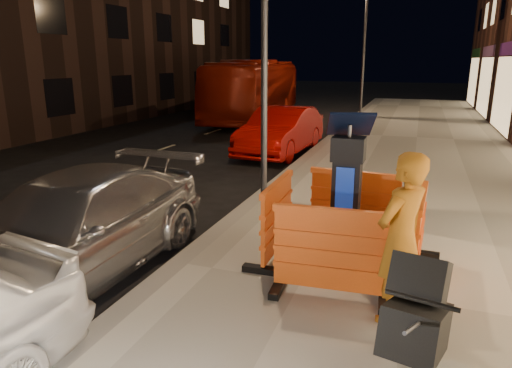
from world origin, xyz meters
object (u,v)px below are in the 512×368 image
(bus_doubledecker, at_px, (256,119))
(man, at_px, (401,239))
(barrier_back, at_px, (354,206))
(barrier_bldgside, at_px, (419,235))
(stroller, at_px, (416,323))
(car_red, at_px, (281,154))
(barrier_front, at_px, (331,254))
(barrier_kerbside, at_px, (277,219))
(parking_kiosk, at_px, (346,195))
(car_silver, at_px, (76,275))

(bus_doubledecker, bearing_deg, man, -71.53)
(barrier_back, bearing_deg, barrier_bldgside, -41.03)
(stroller, bearing_deg, car_red, 125.57)
(barrier_front, relative_size, car_red, 0.32)
(barrier_back, xyz_separation_m, man, (0.75, -2.15, 0.38))
(barrier_front, xyz_separation_m, barrier_kerbside, (-0.95, 0.95, 0.00))
(parking_kiosk, relative_size, car_silver, 0.42)
(car_silver, distance_m, car_red, 9.10)
(parking_kiosk, relative_size, barrier_back, 1.40)
(barrier_kerbside, bearing_deg, barrier_front, -136.03)
(barrier_back, xyz_separation_m, barrier_kerbside, (-0.95, -0.95, 0.00))
(parking_kiosk, height_order, barrier_back, parking_kiosk)
(barrier_front, height_order, barrier_bldgside, same)
(barrier_back, relative_size, stroller, 1.35)
(car_red, height_order, stroller, stroller)
(barrier_front, height_order, car_red, barrier_front)
(bus_doubledecker, bearing_deg, barrier_bldgside, -69.34)
(barrier_front, distance_m, car_silver, 3.55)
(barrier_front, distance_m, barrier_back, 1.90)
(car_red, bearing_deg, bus_doubledecker, 118.28)
(barrier_front, xyz_separation_m, stroller, (0.95, -1.15, -0.03))
(man, bearing_deg, barrier_kerbside, -92.39)
(barrier_back, relative_size, car_red, 0.32)
(barrier_front, distance_m, barrier_bldgside, 1.34)
(bus_doubledecker, relative_size, stroller, 9.91)
(parking_kiosk, relative_size, car_red, 0.45)
(barrier_kerbside, bearing_deg, stroller, -138.87)
(parking_kiosk, height_order, man, parking_kiosk)
(barrier_front, relative_size, barrier_kerbside, 1.00)
(barrier_bldgside, distance_m, car_silver, 4.65)
(bus_doubledecker, height_order, man, man)
(barrier_back, distance_m, man, 2.31)
(barrier_front, xyz_separation_m, car_red, (-3.21, 8.78, -0.70))
(car_red, height_order, bus_doubledecker, bus_doubledecker)
(man, distance_m, stroller, 1.01)
(barrier_back, relative_size, car_silver, 0.30)
(barrier_front, bearing_deg, car_silver, -178.80)
(car_red, relative_size, man, 2.39)
(barrier_kerbside, relative_size, barrier_bldgside, 1.00)
(car_red, relative_size, stroller, 4.22)
(stroller, bearing_deg, barrier_kerbside, 144.97)
(bus_doubledecker, bearing_deg, stroller, -72.08)
(barrier_back, bearing_deg, barrier_front, -86.03)
(barrier_front, distance_m, man, 0.88)
(barrier_bldgside, bearing_deg, car_red, 30.96)
(car_silver, height_order, car_red, car_red)
(barrier_bldgside, bearing_deg, barrier_back, 47.97)
(barrier_front, height_order, man, man)
(barrier_front, bearing_deg, car_red, 106.06)
(stroller, bearing_deg, barrier_back, 120.15)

